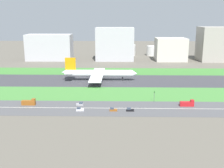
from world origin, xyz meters
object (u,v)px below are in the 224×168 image
object	(u,v)px
terminal_building	(50,47)
cargo_warehouse	(222,44)
car_0	(80,104)
car_4	(130,110)
office_tower	(171,49)
airliner	(98,73)
truck_1	(187,104)
traffic_light	(154,96)
fuel_tank_centre	(153,51)
fuel_tank_east	(174,50)
car_1	(80,109)
fuel_tank_west	(127,50)
truck_0	(29,102)
hangar_building	(115,44)
car_3	(113,110)

from	to	relation	value
terminal_building	cargo_warehouse	xyz separation A→B (m)	(215.49, 0.00, 4.62)
car_0	car_4	bearing A→B (deg)	-18.24
office_tower	airliner	bearing A→B (deg)	-126.06
truck_1	traffic_light	world-z (taller)	traffic_light
fuel_tank_centre	cargo_warehouse	bearing A→B (deg)	-29.53
fuel_tank_east	fuel_tank_centre	bearing A→B (deg)	180.00
car_1	fuel_tank_west	distance (m)	239.58
cargo_warehouse	fuel_tank_east	distance (m)	68.15
airliner	car_1	distance (m)	78.33
cargo_warehouse	fuel_tank_west	size ratio (longest dim) A/B	2.31
fuel_tank_centre	fuel_tank_east	world-z (taller)	fuel_tank_east
truck_0	fuel_tank_centre	world-z (taller)	fuel_tank_centre
truck_0	car_1	distance (m)	34.44
car_0	terminal_building	size ratio (longest dim) A/B	0.08
terminal_building	cargo_warehouse	distance (m)	215.53
hangar_building	cargo_warehouse	world-z (taller)	cargo_warehouse
truck_0	terminal_building	xyz separation A→B (m)	(-31.60, 182.00, 14.54)
terminal_building	hangar_building	bearing A→B (deg)	0.00
car_0	fuel_tank_east	size ratio (longest dim) A/B	0.17
cargo_warehouse	car_3	bearing A→B (deg)	-124.41
truck_1	terminal_building	world-z (taller)	terminal_building
car_1	traffic_light	size ratio (longest dim) A/B	0.61
terminal_building	fuel_tank_west	size ratio (longest dim) A/B	2.31
airliner	truck_0	world-z (taller)	airliner
traffic_light	cargo_warehouse	world-z (taller)	cargo_warehouse
hangar_building	fuel_tank_centre	bearing A→B (deg)	39.98
terminal_building	fuel_tank_west	world-z (taller)	terminal_building
airliner	terminal_building	world-z (taller)	terminal_building
cargo_warehouse	car_4	bearing A→B (deg)	-122.38
traffic_light	fuel_tank_east	distance (m)	226.09
cargo_warehouse	traffic_light	bearing A→B (deg)	-121.22
car_4	terminal_building	bearing A→B (deg)	-63.98
hangar_building	cargo_warehouse	size ratio (longest dim) A/B	0.84
fuel_tank_centre	car_4	bearing A→B (deg)	-100.13
car_0	car_1	xyz separation A→B (m)	(1.18, -10.00, 0.00)
car_4	cargo_warehouse	bearing A→B (deg)	-122.38
hangar_building	car_3	bearing A→B (deg)	-89.53
car_0	fuel_tank_west	xyz separation A→B (m)	(35.58, 227.00, 6.65)
truck_0	car_4	world-z (taller)	truck_0
fuel_tank_centre	car_0	bearing A→B (deg)	-107.75
car_1	cargo_warehouse	distance (m)	245.03
car_3	cargo_warehouse	distance (m)	233.57
truck_0	fuel_tank_west	xyz separation A→B (m)	(67.36, 227.00, 5.90)
hangar_building	fuel_tank_east	bearing A→B (deg)	28.27
car_3	traffic_light	xyz separation A→B (m)	(26.04, 17.99, 3.37)
hangar_building	office_tower	world-z (taller)	hangar_building
car_3	fuel_tank_east	size ratio (longest dim) A/B	0.17
fuel_tank_east	terminal_building	bearing A→B (deg)	-164.84
truck_1	car_4	xyz separation A→B (m)	(-35.56, -10.00, -0.75)
hangar_building	truck_1	bearing A→B (deg)	-75.56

